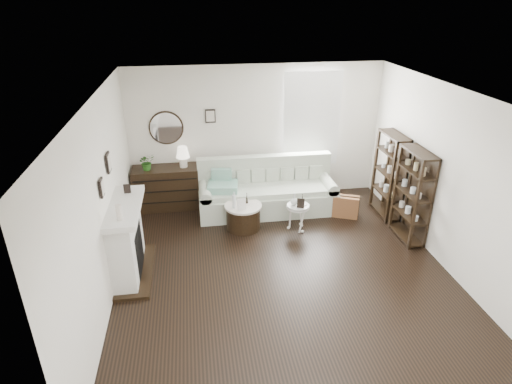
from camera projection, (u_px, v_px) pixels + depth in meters
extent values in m
plane|color=black|center=(283.00, 270.00, 6.62)|extent=(5.50, 5.50, 0.00)
plane|color=white|center=(289.00, 96.00, 5.47)|extent=(5.50, 5.50, 0.00)
plane|color=white|center=(256.00, 134.00, 8.50)|extent=(5.00, 0.00, 5.00)
plane|color=white|center=(356.00, 328.00, 3.58)|extent=(5.00, 0.00, 5.00)
plane|color=white|center=(103.00, 203.00, 5.70)|extent=(0.00, 5.50, 5.50)
plane|color=white|center=(449.00, 181.00, 6.38)|extent=(0.00, 5.50, 5.50)
cube|color=white|center=(311.00, 119.00, 8.53)|extent=(1.00, 0.02, 1.80)
cube|color=white|center=(312.00, 120.00, 8.48)|extent=(1.15, 0.02, 1.90)
cylinder|color=silver|center=(166.00, 128.00, 8.15)|extent=(0.60, 0.03, 0.60)
cube|color=black|center=(210.00, 116.00, 8.18)|extent=(0.20, 0.03, 0.26)
cube|color=silver|center=(126.00, 242.00, 6.33)|extent=(0.34, 1.20, 1.10)
cube|color=black|center=(130.00, 250.00, 6.40)|extent=(0.30, 0.65, 0.70)
cube|color=silver|center=(125.00, 207.00, 6.10)|extent=(0.44, 1.35, 0.08)
cube|color=black|center=(136.00, 270.00, 6.57)|extent=(0.50, 1.40, 0.05)
cylinder|color=beige|center=(119.00, 213.00, 5.63)|extent=(0.08, 0.08, 0.22)
cube|color=black|center=(127.00, 189.00, 6.41)|extent=(0.10, 0.03, 0.14)
cube|color=black|center=(102.00, 188.00, 5.55)|extent=(0.03, 0.18, 0.24)
cube|color=black|center=(108.00, 163.00, 6.09)|extent=(0.03, 0.22, 0.28)
cube|color=black|center=(389.00, 175.00, 7.98)|extent=(0.30, 0.80, 1.60)
cylinder|color=#C2B385|center=(392.00, 195.00, 7.87)|extent=(0.08, 0.08, 0.11)
cylinder|color=#C2B385|center=(386.00, 189.00, 8.10)|extent=(0.08, 0.08, 0.11)
cylinder|color=#C2B385|center=(381.00, 184.00, 8.32)|extent=(0.08, 0.08, 0.11)
cylinder|color=#C2B385|center=(395.00, 175.00, 7.70)|extent=(0.08, 0.08, 0.11)
cylinder|color=#C2B385|center=(389.00, 169.00, 7.93)|extent=(0.08, 0.08, 0.11)
cylinder|color=#C2B385|center=(383.00, 165.00, 8.15)|extent=(0.08, 0.08, 0.11)
cylinder|color=#C2B385|center=(398.00, 154.00, 7.53)|extent=(0.08, 0.08, 0.11)
cylinder|color=#C2B385|center=(392.00, 149.00, 7.76)|extent=(0.08, 0.08, 0.11)
cylinder|color=#C2B385|center=(386.00, 145.00, 7.98)|extent=(0.08, 0.08, 0.11)
cube|color=black|center=(412.00, 196.00, 7.18)|extent=(0.30, 0.80, 1.60)
cylinder|color=#C2B385|center=(416.00, 218.00, 7.07)|extent=(0.08, 0.08, 0.11)
cylinder|color=#C2B385|center=(409.00, 211.00, 7.29)|extent=(0.08, 0.08, 0.11)
cylinder|color=#C2B385|center=(402.00, 204.00, 7.52)|extent=(0.08, 0.08, 0.11)
cylinder|color=#C2B385|center=(420.00, 196.00, 6.90)|extent=(0.08, 0.08, 0.11)
cylinder|color=#C2B385|center=(412.00, 189.00, 7.12)|extent=(0.08, 0.08, 0.11)
cylinder|color=#C2B385|center=(405.00, 183.00, 7.35)|extent=(0.08, 0.08, 0.11)
cylinder|color=#C2B385|center=(424.00, 173.00, 6.73)|extent=(0.08, 0.08, 0.11)
cylinder|color=#C2B385|center=(416.00, 167.00, 6.95)|extent=(0.08, 0.08, 0.11)
cylinder|color=#C2B385|center=(409.00, 162.00, 7.18)|extent=(0.08, 0.08, 0.11)
cube|color=beige|center=(267.00, 201.00, 8.33)|extent=(2.63, 0.91, 0.43)
cube|color=beige|center=(268.00, 189.00, 8.19)|extent=(2.28, 0.73, 0.10)
cube|color=beige|center=(264.00, 175.00, 8.47)|extent=(2.63, 0.20, 0.81)
cube|color=beige|center=(206.00, 203.00, 8.14)|extent=(0.22, 0.86, 0.53)
cube|color=beige|center=(326.00, 195.00, 8.47)|extent=(0.22, 0.86, 0.53)
cube|color=#279069|center=(223.00, 187.00, 8.00)|extent=(0.61, 0.53, 0.14)
cube|color=brown|center=(342.00, 206.00, 8.14)|extent=(0.66, 0.44, 0.42)
cube|color=black|center=(166.00, 188.00, 8.40)|extent=(1.25, 0.52, 0.84)
cube|color=black|center=(167.00, 202.00, 8.24)|extent=(1.20, 0.01, 0.02)
cube|color=black|center=(166.00, 191.00, 8.14)|extent=(1.20, 0.01, 0.02)
cube|color=black|center=(165.00, 180.00, 8.04)|extent=(1.20, 0.01, 0.01)
imported|color=#225418|center=(147.00, 162.00, 8.06)|extent=(0.36, 0.34, 0.32)
cylinder|color=black|center=(243.00, 217.00, 7.72)|extent=(0.61, 0.61, 0.43)
cylinder|color=beige|center=(243.00, 206.00, 7.62)|extent=(0.67, 0.67, 0.04)
cylinder|color=silver|center=(298.00, 206.00, 7.56)|extent=(0.40, 0.40, 0.03)
cylinder|color=silver|center=(298.00, 207.00, 7.58)|extent=(0.41, 0.41, 0.02)
cylinder|color=silver|center=(297.00, 218.00, 7.67)|extent=(0.03, 0.03, 0.46)
cylinder|color=silver|center=(234.00, 200.00, 7.46)|extent=(0.07, 0.07, 0.30)
cube|color=white|center=(242.00, 204.00, 7.41)|extent=(0.16, 0.08, 0.20)
cube|color=black|center=(301.00, 203.00, 7.43)|extent=(0.14, 0.09, 0.17)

